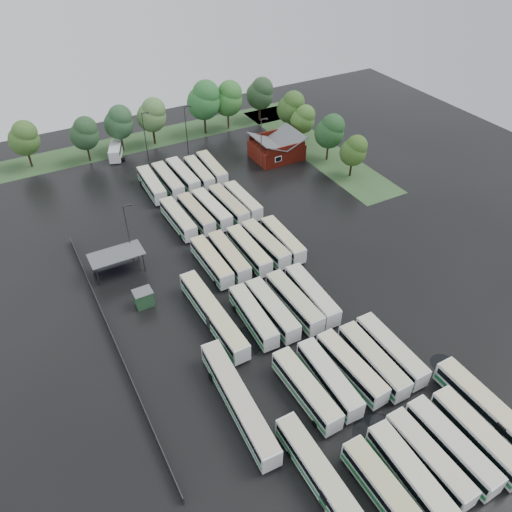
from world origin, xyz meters
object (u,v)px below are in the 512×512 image
brick_building (277,150)px  minibus (116,151)px  artic_bus_east (500,421)px  artic_bus_west_a (328,487)px

brick_building → minibus: 34.80m
artic_bus_east → brick_building: bearing=79.7°
artic_bus_east → minibus: bearing=101.8°
artic_bus_west_a → artic_bus_east: artic_bus_east is taller
artic_bus_west_a → brick_building: bearing=63.4°
brick_building → artic_bus_west_a: size_ratio=0.60×
artic_bus_east → minibus: (-18.54, 85.82, -0.26)m
artic_bus_west_a → artic_bus_east: 21.38m
brick_building → artic_bus_east: (-11.97, -69.08, -0.07)m
artic_bus_east → minibus: artic_bus_east is taller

